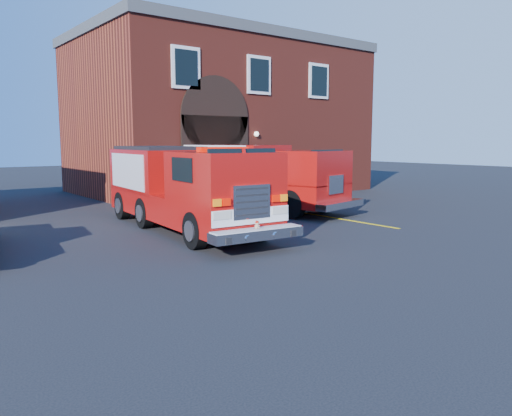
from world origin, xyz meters
TOP-DOWN VIEW (x-y plane):
  - ground at (0.00, 0.00)m, footprint 100.00×100.00m
  - parking_stripe_near at (6.50, 1.00)m, footprint 0.12×3.00m
  - parking_stripe_mid at (6.50, 4.00)m, footprint 0.12×3.00m
  - parking_stripe_far at (6.50, 7.00)m, footprint 0.12×3.00m
  - fire_station at (8.99, 13.98)m, footprint 15.20×10.20m
  - fire_engine at (0.85, 3.76)m, footprint 3.17×8.94m
  - secondary_truck at (5.62, 6.25)m, footprint 4.15×8.64m

SIDE VIEW (x-z plane):
  - ground at x=0.00m, z-range 0.00..0.00m
  - parking_stripe_near at x=6.50m, z-range 0.00..0.01m
  - parking_stripe_mid at x=6.50m, z-range 0.00..0.01m
  - parking_stripe_far at x=6.50m, z-range 0.00..0.01m
  - fire_engine at x=0.85m, z-range 0.05..2.75m
  - secondary_truck at x=5.62m, z-range 0.12..2.81m
  - fire_station at x=8.99m, z-range 0.03..8.48m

